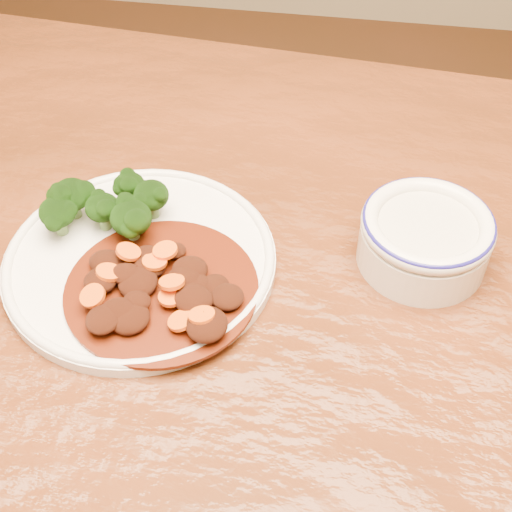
# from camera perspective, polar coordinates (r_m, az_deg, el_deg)

# --- Properties ---
(dining_table) EXTENTS (1.57, 1.03, 0.75)m
(dining_table) POSITION_cam_1_polar(r_m,az_deg,el_deg) (0.70, 3.15, -9.28)
(dining_table) COLOR #5B2710
(dining_table) RESTS_ON ground
(dinner_plate) EXTENTS (0.26, 0.26, 0.02)m
(dinner_plate) POSITION_cam_1_polar(r_m,az_deg,el_deg) (0.69, -9.25, -0.25)
(dinner_plate) COLOR white
(dinner_plate) RESTS_ON dining_table
(broccoli_florets) EXTENTS (0.12, 0.08, 0.04)m
(broccoli_florets) POSITION_cam_1_polar(r_m,az_deg,el_deg) (0.70, -11.88, 4.08)
(broccoli_florets) COLOR #648E49
(broccoli_florets) RESTS_ON dinner_plate
(mince_stew) EXTENTS (0.18, 0.18, 0.03)m
(mince_stew) POSITION_cam_1_polar(r_m,az_deg,el_deg) (0.64, -7.85, -2.71)
(mince_stew) COLOR #451307
(mince_stew) RESTS_ON dinner_plate
(dip_bowl) EXTENTS (0.12, 0.12, 0.06)m
(dip_bowl) POSITION_cam_1_polar(r_m,az_deg,el_deg) (0.68, 13.37, 1.49)
(dip_bowl) COLOR silver
(dip_bowl) RESTS_ON dining_table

